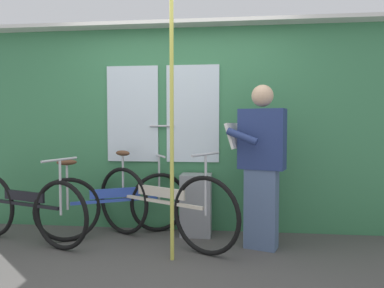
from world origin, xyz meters
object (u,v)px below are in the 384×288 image
at_px(bicycle_leaning_behind, 160,205).
at_px(trash_bin_by_wall, 196,205).
at_px(bicycle_near_door, 115,204).
at_px(bicycle_by_pole, 24,207).
at_px(passenger_reading_newspaper, 261,163).
at_px(handrail_pole, 172,132).

xyz_separation_m(bicycle_leaning_behind, trash_bin_by_wall, (0.34, 0.32, -0.06)).
height_order(bicycle_leaning_behind, trash_bin_by_wall, bicycle_leaning_behind).
height_order(bicycle_near_door, bicycle_by_pole, bicycle_by_pole).
relative_size(passenger_reading_newspaper, trash_bin_by_wall, 2.38).
xyz_separation_m(bicycle_near_door, handrail_pole, (0.73, -0.60, 0.80)).
relative_size(bicycle_leaning_behind, passenger_reading_newspaper, 1.02).
bearing_deg(bicycle_by_pole, trash_bin_by_wall, 33.41).
bearing_deg(handrail_pole, bicycle_leaning_behind, 114.38).
bearing_deg(handrail_pole, bicycle_near_door, 140.72).
height_order(bicycle_by_pole, passenger_reading_newspaper, passenger_reading_newspaper).
relative_size(bicycle_by_pole, trash_bin_by_wall, 2.38).
xyz_separation_m(bicycle_near_door, passenger_reading_newspaper, (1.54, -0.19, 0.48)).
bearing_deg(passenger_reading_newspaper, handrail_pole, 45.74).
bearing_deg(bicycle_leaning_behind, bicycle_near_door, -167.94).
xyz_separation_m(bicycle_near_door, trash_bin_by_wall, (0.88, 0.15, -0.02)).
bearing_deg(bicycle_near_door, trash_bin_by_wall, -17.54).
relative_size(bicycle_near_door, trash_bin_by_wall, 2.21).
relative_size(bicycle_near_door, bicycle_by_pole, 0.93).
xyz_separation_m(passenger_reading_newspaper, trash_bin_by_wall, (-0.67, 0.35, -0.51)).
relative_size(bicycle_near_door, passenger_reading_newspaper, 0.93).
relative_size(bicycle_leaning_behind, handrail_pole, 0.70).
bearing_deg(passenger_reading_newspaper, bicycle_near_door, 12.10).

